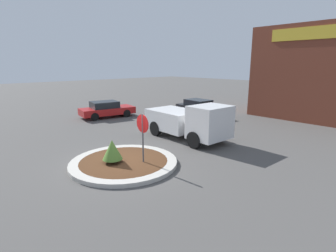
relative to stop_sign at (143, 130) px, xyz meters
The scene contains 7 objects.
ground_plane 1.90m from the stop_sign, 141.71° to the right, with size 120.00×120.00×0.00m, color #514F4C.
traffic_island 1.82m from the stop_sign, 141.71° to the right, with size 4.84×4.84×0.18m.
stop_sign is the anchor object (origin of this frame).
island_shrub 1.62m from the stop_sign, 129.30° to the right, with size 0.88×0.88×1.04m.
utility_truck 4.93m from the stop_sign, 108.77° to the left, with size 5.56×2.53×2.23m.
parked_sedan_red 11.77m from the stop_sign, 157.90° to the left, with size 2.64×4.74×1.37m.
parked_sedan_black 12.05m from the stop_sign, 118.66° to the left, with size 4.54×2.16×1.43m.
Camera 1 is at (9.59, -6.13, 4.47)m, focal length 28.00 mm.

